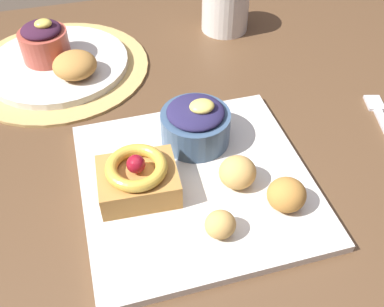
{
  "coord_description": "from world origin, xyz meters",
  "views": [
    {
      "loc": [
        -0.18,
        -0.48,
        1.17
      ],
      "look_at": [
        -0.07,
        -0.1,
        0.77
      ],
      "focal_mm": 41.42,
      "sensor_mm": 36.0,
      "label": 1
    }
  ],
  "objects_px": {
    "fritter_front": "(237,172)",
    "back_pastry": "(75,65)",
    "back_plate": "(58,64)",
    "cake_slice": "(138,178)",
    "fork": "(381,117)",
    "fritter_back": "(287,195)",
    "coffee_mug": "(225,8)",
    "fritter_middle": "(220,224)",
    "front_plate": "(196,182)",
    "back_ramekin": "(44,42)",
    "berry_ramekin": "(196,123)"
  },
  "relations": [
    {
      "from": "back_plate",
      "to": "coffee_mug",
      "type": "height_order",
      "value": "coffee_mug"
    },
    {
      "from": "fritter_middle",
      "to": "back_ramekin",
      "type": "relative_size",
      "value": 0.45
    },
    {
      "from": "fritter_front",
      "to": "front_plate",
      "type": "bearing_deg",
      "value": 157.46
    },
    {
      "from": "back_plate",
      "to": "fritter_front",
      "type": "bearing_deg",
      "value": -59.08
    },
    {
      "from": "fork",
      "to": "fritter_back",
      "type": "bearing_deg",
      "value": 135.3
    },
    {
      "from": "back_ramekin",
      "to": "back_pastry",
      "type": "xyz_separation_m",
      "value": [
        0.04,
        -0.06,
        -0.01
      ]
    },
    {
      "from": "front_plate",
      "to": "fritter_front",
      "type": "height_order",
      "value": "fritter_front"
    },
    {
      "from": "cake_slice",
      "to": "fritter_front",
      "type": "xyz_separation_m",
      "value": [
        0.12,
        -0.02,
        -0.0
      ]
    },
    {
      "from": "fritter_back",
      "to": "coffee_mug",
      "type": "bearing_deg",
      "value": 80.75
    },
    {
      "from": "fritter_front",
      "to": "fritter_middle",
      "type": "distance_m",
      "value": 0.08
    },
    {
      "from": "front_plate",
      "to": "fritter_back",
      "type": "height_order",
      "value": "fritter_back"
    },
    {
      "from": "fritter_front",
      "to": "fork",
      "type": "bearing_deg",
      "value": 16.02
    },
    {
      "from": "back_ramekin",
      "to": "coffee_mug",
      "type": "distance_m",
      "value": 0.34
    },
    {
      "from": "fritter_back",
      "to": "back_plate",
      "type": "relative_size",
      "value": 0.2
    },
    {
      "from": "fritter_middle",
      "to": "back_pastry",
      "type": "xyz_separation_m",
      "value": [
        -0.13,
        0.36,
        0.01
      ]
    },
    {
      "from": "fritter_front",
      "to": "cake_slice",
      "type": "bearing_deg",
      "value": 170.8
    },
    {
      "from": "front_plate",
      "to": "fritter_middle",
      "type": "relative_size",
      "value": 8.07
    },
    {
      "from": "berry_ramekin",
      "to": "coffee_mug",
      "type": "height_order",
      "value": "coffee_mug"
    },
    {
      "from": "front_plate",
      "to": "berry_ramekin",
      "type": "xyz_separation_m",
      "value": [
        0.02,
        0.07,
        0.04
      ]
    },
    {
      "from": "front_plate",
      "to": "berry_ramekin",
      "type": "distance_m",
      "value": 0.08
    },
    {
      "from": "fritter_front",
      "to": "back_pastry",
      "type": "bearing_deg",
      "value": 121.17
    },
    {
      "from": "fritter_middle",
      "to": "fritter_back",
      "type": "height_order",
      "value": "fritter_back"
    },
    {
      "from": "fritter_front",
      "to": "back_ramekin",
      "type": "relative_size",
      "value": 0.59
    },
    {
      "from": "back_plate",
      "to": "back_pastry",
      "type": "relative_size",
      "value": 3.38
    },
    {
      "from": "berry_ramekin",
      "to": "fork",
      "type": "xyz_separation_m",
      "value": [
        0.29,
        -0.02,
        -0.04
      ]
    },
    {
      "from": "cake_slice",
      "to": "back_ramekin",
      "type": "xyz_separation_m",
      "value": [
        -0.1,
        0.33,
        0.01
      ]
    },
    {
      "from": "back_plate",
      "to": "fork",
      "type": "height_order",
      "value": "back_plate"
    },
    {
      "from": "fritter_back",
      "to": "fork",
      "type": "bearing_deg",
      "value": 29.89
    },
    {
      "from": "fritter_back",
      "to": "coffee_mug",
      "type": "distance_m",
      "value": 0.45
    },
    {
      "from": "cake_slice",
      "to": "fritter_back",
      "type": "xyz_separation_m",
      "value": [
        0.17,
        -0.07,
        -0.01
      ]
    },
    {
      "from": "fritter_front",
      "to": "back_pastry",
      "type": "relative_size",
      "value": 0.67
    },
    {
      "from": "fritter_front",
      "to": "fritter_middle",
      "type": "height_order",
      "value": "fritter_front"
    },
    {
      "from": "front_plate",
      "to": "berry_ramekin",
      "type": "height_order",
      "value": "berry_ramekin"
    },
    {
      "from": "berry_ramekin",
      "to": "fritter_middle",
      "type": "xyz_separation_m",
      "value": [
        -0.02,
        -0.16,
        -0.01
      ]
    },
    {
      "from": "fritter_back",
      "to": "back_ramekin",
      "type": "distance_m",
      "value": 0.48
    },
    {
      "from": "fritter_middle",
      "to": "back_plate",
      "type": "distance_m",
      "value": 0.44
    },
    {
      "from": "fritter_back",
      "to": "back_pastry",
      "type": "height_order",
      "value": "back_pastry"
    },
    {
      "from": "berry_ramekin",
      "to": "fritter_middle",
      "type": "distance_m",
      "value": 0.16
    },
    {
      "from": "cake_slice",
      "to": "berry_ramekin",
      "type": "distance_m",
      "value": 0.12
    },
    {
      "from": "back_pastry",
      "to": "coffee_mug",
      "type": "xyz_separation_m",
      "value": [
        0.29,
        0.11,
        0.01
      ]
    },
    {
      "from": "fritter_front",
      "to": "fork",
      "type": "relative_size",
      "value": 0.38
    },
    {
      "from": "front_plate",
      "to": "fork",
      "type": "bearing_deg",
      "value": 10.1
    },
    {
      "from": "fritter_back",
      "to": "back_ramekin",
      "type": "xyz_separation_m",
      "value": [
        -0.26,
        0.4,
        0.02
      ]
    },
    {
      "from": "front_plate",
      "to": "coffee_mug",
      "type": "relative_size",
      "value": 3.28
    },
    {
      "from": "cake_slice",
      "to": "back_plate",
      "type": "relative_size",
      "value": 0.42
    },
    {
      "from": "back_pastry",
      "to": "fork",
      "type": "distance_m",
      "value": 0.49
    },
    {
      "from": "back_ramekin",
      "to": "coffee_mug",
      "type": "bearing_deg",
      "value": 7.49
    },
    {
      "from": "fritter_middle",
      "to": "back_plate",
      "type": "height_order",
      "value": "fritter_middle"
    },
    {
      "from": "berry_ramekin",
      "to": "fritter_back",
      "type": "bearing_deg",
      "value": -63.02
    },
    {
      "from": "back_ramekin",
      "to": "back_pastry",
      "type": "bearing_deg",
      "value": -56.35
    }
  ]
}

